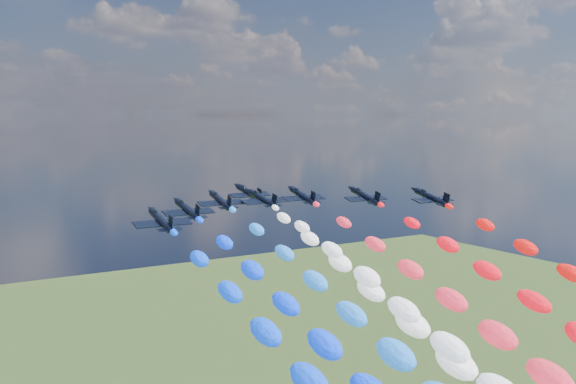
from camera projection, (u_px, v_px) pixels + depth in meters
jet_0 at (161, 220)px, 112.64m from camera, size 9.78×13.16×5.57m
jet_1 at (187, 209)px, 125.48m from camera, size 9.43×12.91×5.57m
jet_2 at (220, 200)px, 138.59m from camera, size 10.11×13.40×5.57m
jet_3 at (262, 199)px, 141.32m from camera, size 10.13×13.41×5.57m
jet_4 at (248, 193)px, 152.55m from camera, size 9.91×13.26×5.57m
jet_5 at (302, 196)px, 146.82m from camera, size 9.94×13.28×5.57m
jet_6 at (365, 196)px, 146.12m from camera, size 9.92×13.26×5.57m
jet_7 at (431, 197)px, 143.75m from camera, size 9.51×12.97×5.57m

